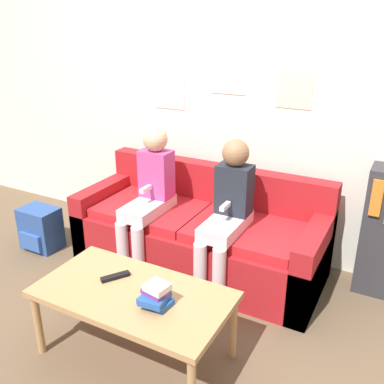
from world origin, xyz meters
name	(u,v)px	position (x,y,z in m)	size (l,w,h in m)	color
ground_plane	(168,297)	(0.00, 0.00, 0.00)	(10.00, 10.00, 0.00)	brown
wall_back	(229,92)	(0.00, 0.98, 1.30)	(8.00, 0.06, 2.60)	silver
couch	(200,235)	(0.00, 0.50, 0.27)	(1.90, 0.77, 0.76)	maroon
coffee_table	(133,298)	(0.12, -0.56, 0.39)	(1.09, 0.58, 0.44)	#AD7F51
person_left	(149,192)	(-0.35, 0.32, 0.62)	(0.24, 0.53, 1.10)	silver
person_right	(227,210)	(0.30, 0.32, 0.62)	(0.24, 0.53, 1.09)	silver
tv_remote	(115,277)	(-0.04, -0.50, 0.45)	(0.13, 0.16, 0.02)	black
book_stack	(155,296)	(0.30, -0.60, 0.49)	(0.18, 0.16, 0.13)	#23519E
backpack	(41,229)	(-1.32, 0.10, 0.18)	(0.32, 0.26, 0.36)	#284789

